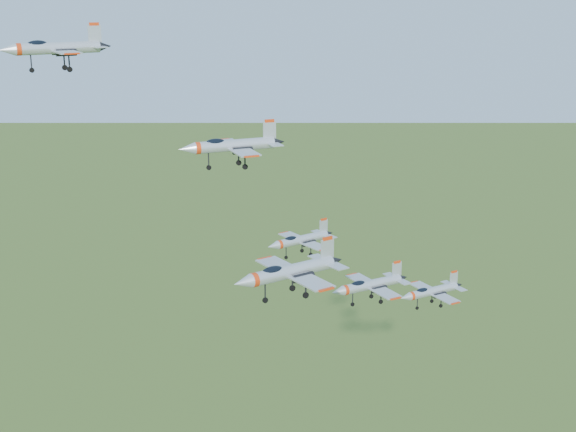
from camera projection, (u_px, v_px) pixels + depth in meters
jet_lead at (55, 48)px, 92.59m from camera, size 13.02×10.71×3.49m
jet_left_high at (231, 145)px, 92.03m from camera, size 12.86×10.74×3.44m
jet_right_high at (289, 271)px, 82.44m from camera, size 13.55×11.21×3.62m
jet_left_low at (300, 240)px, 112.19m from camera, size 11.43×9.50×3.05m
jet_right_low at (369, 285)px, 93.10m from camera, size 10.67×8.76×2.86m
jet_trail at (431, 291)px, 113.70m from camera, size 11.14×9.14×2.99m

